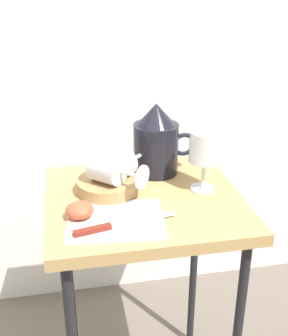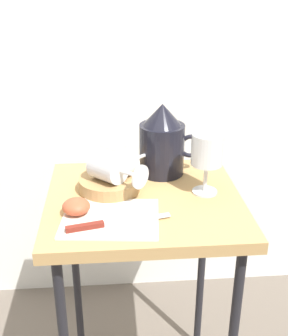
{
  "view_description": "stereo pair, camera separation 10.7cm",
  "coord_description": "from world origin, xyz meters",
  "px_view_note": "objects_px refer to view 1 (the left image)",
  "views": [
    {
      "loc": [
        -0.18,
        -0.96,
        1.24
      ],
      "look_at": [
        0.0,
        0.0,
        0.8
      ],
      "focal_mm": 46.8,
      "sensor_mm": 36.0,
      "label": 1
    },
    {
      "loc": [
        -0.08,
        -0.97,
        1.24
      ],
      "look_at": [
        0.0,
        0.0,
        0.8
      ],
      "focal_mm": 46.8,
      "sensor_mm": 36.0,
      "label": 2
    }
  ],
  "objects_px": {
    "pitcher": "(156,145)",
    "table": "(144,225)",
    "apple_half_left": "(80,210)",
    "knife": "(110,226)",
    "wine_glass_upright": "(205,150)",
    "basket_tray": "(108,186)",
    "wine_glass_tipped_near": "(109,168)",
    "wine_glass_tipped_far": "(119,165)"
  },
  "relations": [
    {
      "from": "wine_glass_tipped_near",
      "to": "pitcher",
      "type": "bearing_deg",
      "value": 37.58
    },
    {
      "from": "basket_tray",
      "to": "wine_glass_upright",
      "type": "bearing_deg",
      "value": -7.72
    },
    {
      "from": "pitcher",
      "to": "apple_half_left",
      "type": "relative_size",
      "value": 3.07
    },
    {
      "from": "pitcher",
      "to": "wine_glass_upright",
      "type": "distance_m",
      "value": 0.16
    },
    {
      "from": "pitcher",
      "to": "table",
      "type": "bearing_deg",
      "value": -113.68
    },
    {
      "from": "table",
      "to": "pitcher",
      "type": "bearing_deg",
      "value": 66.32
    },
    {
      "from": "basket_tray",
      "to": "wine_glass_tipped_near",
      "type": "xyz_separation_m",
      "value": [
        0.0,
        -0.02,
        0.06
      ]
    },
    {
      "from": "wine_glass_tipped_near",
      "to": "apple_half_left",
      "type": "distance_m",
      "value": 0.14
    },
    {
      "from": "basket_tray",
      "to": "wine_glass_tipped_near",
      "type": "relative_size",
      "value": 1.03
    },
    {
      "from": "table",
      "to": "pitcher",
      "type": "distance_m",
      "value": 0.22
    },
    {
      "from": "pitcher",
      "to": "wine_glass_upright",
      "type": "relative_size",
      "value": 1.25
    },
    {
      "from": "basket_tray",
      "to": "wine_glass_tipped_near",
      "type": "bearing_deg",
      "value": -83.55
    },
    {
      "from": "table",
      "to": "wine_glass_upright",
      "type": "xyz_separation_m",
      "value": [
        0.16,
        0.01,
        0.2
      ]
    },
    {
      "from": "table",
      "to": "knife",
      "type": "distance_m",
      "value": 0.19
    },
    {
      "from": "wine_glass_upright",
      "to": "wine_glass_tipped_near",
      "type": "height_order",
      "value": "wine_glass_upright"
    },
    {
      "from": "basket_tray",
      "to": "wine_glass_tipped_near",
      "type": "height_order",
      "value": "wine_glass_tipped_near"
    },
    {
      "from": "apple_half_left",
      "to": "wine_glass_upright",
      "type": "bearing_deg",
      "value": 15.07
    },
    {
      "from": "basket_tray",
      "to": "table",
      "type": "bearing_deg",
      "value": -27.6
    },
    {
      "from": "pitcher",
      "to": "knife",
      "type": "distance_m",
      "value": 0.33
    },
    {
      "from": "table",
      "to": "knife",
      "type": "bearing_deg",
      "value": -126.66
    },
    {
      "from": "knife",
      "to": "table",
      "type": "bearing_deg",
      "value": 53.34
    },
    {
      "from": "table",
      "to": "wine_glass_tipped_near",
      "type": "xyz_separation_m",
      "value": [
        -0.08,
        0.03,
        0.16
      ]
    },
    {
      "from": "table",
      "to": "knife",
      "type": "height_order",
      "value": "knife"
    },
    {
      "from": "pitcher",
      "to": "wine_glass_tipped_far",
      "type": "distance_m",
      "value": 0.15
    },
    {
      "from": "table",
      "to": "knife",
      "type": "xyz_separation_m",
      "value": [
        -0.1,
        -0.14,
        0.09
      ]
    },
    {
      "from": "table",
      "to": "wine_glass_tipped_far",
      "type": "bearing_deg",
      "value": 136.49
    },
    {
      "from": "wine_glass_tipped_far",
      "to": "apple_half_left",
      "type": "distance_m",
      "value": 0.17
    },
    {
      "from": "pitcher",
      "to": "apple_half_left",
      "type": "distance_m",
      "value": 0.32
    },
    {
      "from": "apple_half_left",
      "to": "wine_glass_tipped_near",
      "type": "bearing_deg",
      "value": 52.14
    },
    {
      "from": "wine_glass_tipped_far",
      "to": "apple_half_left",
      "type": "bearing_deg",
      "value": -131.01
    },
    {
      "from": "basket_tray",
      "to": "apple_half_left",
      "type": "distance_m",
      "value": 0.14
    },
    {
      "from": "pitcher",
      "to": "wine_glass_upright",
      "type": "xyz_separation_m",
      "value": [
        0.1,
        -0.13,
        0.03
      ]
    },
    {
      "from": "basket_tray",
      "to": "knife",
      "type": "bearing_deg",
      "value": -94.93
    },
    {
      "from": "basket_tray",
      "to": "wine_glass_tipped_far",
      "type": "bearing_deg",
      "value": 11.99
    },
    {
      "from": "wine_glass_upright",
      "to": "knife",
      "type": "height_order",
      "value": "wine_glass_upright"
    },
    {
      "from": "basket_tray",
      "to": "pitcher",
      "type": "height_order",
      "value": "pitcher"
    },
    {
      "from": "wine_glass_tipped_near",
      "to": "wine_glass_tipped_far",
      "type": "height_order",
      "value": "wine_glass_tipped_near"
    },
    {
      "from": "wine_glass_upright",
      "to": "table",
      "type": "bearing_deg",
      "value": -175.68
    },
    {
      "from": "wine_glass_upright",
      "to": "knife",
      "type": "relative_size",
      "value": 0.67
    },
    {
      "from": "basket_tray",
      "to": "wine_glass_tipped_far",
      "type": "height_order",
      "value": "wine_glass_tipped_far"
    },
    {
      "from": "wine_glass_upright",
      "to": "apple_half_left",
      "type": "relative_size",
      "value": 2.45
    },
    {
      "from": "apple_half_left",
      "to": "pitcher",
      "type": "bearing_deg",
      "value": 43.63
    }
  ]
}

